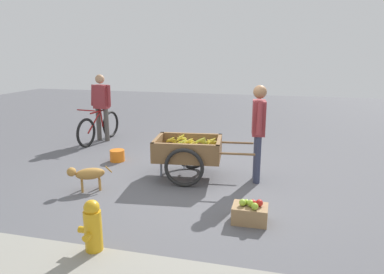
{
  "coord_description": "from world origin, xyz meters",
  "views": [
    {
      "loc": [
        -1.26,
        5.25,
        2.12
      ],
      "look_at": [
        0.07,
        -0.09,
        0.75
      ],
      "focal_mm": 32.7,
      "sensor_mm": 36.0,
      "label": 1
    }
  ],
  "objects_px": {
    "cyclist_person": "(101,102)",
    "plastic_bucket": "(117,156)",
    "fire_hydrant": "(93,231)",
    "mixed_fruit_crate": "(250,213)",
    "fruit_cart": "(188,152)",
    "vendor_person": "(258,125)",
    "dog": "(88,174)",
    "bicycle": "(99,127)"
  },
  "relations": [
    {
      "from": "cyclist_person",
      "to": "plastic_bucket",
      "type": "relative_size",
      "value": 5.51
    },
    {
      "from": "cyclist_person",
      "to": "dog",
      "type": "height_order",
      "value": "cyclist_person"
    },
    {
      "from": "vendor_person",
      "to": "bicycle",
      "type": "bearing_deg",
      "value": -23.91
    },
    {
      "from": "fire_hydrant",
      "to": "mixed_fruit_crate",
      "type": "xyz_separation_m",
      "value": [
        -1.49,
        -1.23,
        -0.21
      ]
    },
    {
      "from": "fire_hydrant",
      "to": "mixed_fruit_crate",
      "type": "height_order",
      "value": "fire_hydrant"
    },
    {
      "from": "fire_hydrant",
      "to": "plastic_bucket",
      "type": "bearing_deg",
      "value": -68.22
    },
    {
      "from": "mixed_fruit_crate",
      "to": "bicycle",
      "type": "bearing_deg",
      "value": -39.82
    },
    {
      "from": "dog",
      "to": "fire_hydrant",
      "type": "bearing_deg",
      "value": 121.85
    },
    {
      "from": "fire_hydrant",
      "to": "plastic_bucket",
      "type": "relative_size",
      "value": 2.34
    },
    {
      "from": "vendor_person",
      "to": "mixed_fruit_crate",
      "type": "bearing_deg",
      "value": 90.91
    },
    {
      "from": "fruit_cart",
      "to": "vendor_person",
      "type": "relative_size",
      "value": 1.08
    },
    {
      "from": "fire_hydrant",
      "to": "mixed_fruit_crate",
      "type": "relative_size",
      "value": 1.52
    },
    {
      "from": "plastic_bucket",
      "to": "bicycle",
      "type": "bearing_deg",
      "value": -49.94
    },
    {
      "from": "dog",
      "to": "bicycle",
      "type": "bearing_deg",
      "value": -64.9
    },
    {
      "from": "dog",
      "to": "fire_hydrant",
      "type": "height_order",
      "value": "fire_hydrant"
    },
    {
      "from": "cyclist_person",
      "to": "plastic_bucket",
      "type": "height_order",
      "value": "cyclist_person"
    },
    {
      "from": "dog",
      "to": "plastic_bucket",
      "type": "distance_m",
      "value": 1.5
    },
    {
      "from": "dog",
      "to": "fire_hydrant",
      "type": "distance_m",
      "value": 1.96
    },
    {
      "from": "cyclist_person",
      "to": "dog",
      "type": "bearing_deg",
      "value": 113.69
    },
    {
      "from": "fruit_cart",
      "to": "plastic_bucket",
      "type": "distance_m",
      "value": 1.7
    },
    {
      "from": "fruit_cart",
      "to": "vendor_person",
      "type": "distance_m",
      "value": 1.25
    },
    {
      "from": "dog",
      "to": "mixed_fruit_crate",
      "type": "relative_size",
      "value": 1.33
    },
    {
      "from": "dog",
      "to": "plastic_bucket",
      "type": "xyz_separation_m",
      "value": [
        0.22,
        -1.48,
        -0.16
      ]
    },
    {
      "from": "bicycle",
      "to": "cyclist_person",
      "type": "height_order",
      "value": "cyclist_person"
    },
    {
      "from": "plastic_bucket",
      "to": "cyclist_person",
      "type": "bearing_deg",
      "value": -53.49
    },
    {
      "from": "bicycle",
      "to": "mixed_fruit_crate",
      "type": "bearing_deg",
      "value": 140.18
    },
    {
      "from": "fire_hydrant",
      "to": "mixed_fruit_crate",
      "type": "bearing_deg",
      "value": -140.51
    },
    {
      "from": "fruit_cart",
      "to": "fire_hydrant",
      "type": "xyz_separation_m",
      "value": [
        0.33,
        2.61,
        -0.11
      ]
    },
    {
      "from": "mixed_fruit_crate",
      "to": "plastic_bucket",
      "type": "bearing_deg",
      "value": -34.85
    },
    {
      "from": "dog",
      "to": "fire_hydrant",
      "type": "xyz_separation_m",
      "value": [
        -1.03,
        1.66,
        0.06
      ]
    },
    {
      "from": "fruit_cart",
      "to": "fire_hydrant",
      "type": "height_order",
      "value": "fruit_cart"
    },
    {
      "from": "cyclist_person",
      "to": "mixed_fruit_crate",
      "type": "relative_size",
      "value": 3.58
    },
    {
      "from": "bicycle",
      "to": "mixed_fruit_crate",
      "type": "xyz_separation_m",
      "value": [
        -3.81,
        3.17,
        -0.23
      ]
    },
    {
      "from": "fire_hydrant",
      "to": "mixed_fruit_crate",
      "type": "distance_m",
      "value": 1.94
    },
    {
      "from": "bicycle",
      "to": "plastic_bucket",
      "type": "height_order",
      "value": "bicycle"
    },
    {
      "from": "bicycle",
      "to": "mixed_fruit_crate",
      "type": "relative_size",
      "value": 3.77
    },
    {
      "from": "dog",
      "to": "fruit_cart",
      "type": "bearing_deg",
      "value": -145.2
    },
    {
      "from": "vendor_person",
      "to": "bicycle",
      "type": "xyz_separation_m",
      "value": [
        3.78,
        -1.68,
        -0.6
      ]
    },
    {
      "from": "cyclist_person",
      "to": "fire_hydrant",
      "type": "xyz_separation_m",
      "value": [
        -2.3,
        4.55,
        -0.61
      ]
    },
    {
      "from": "mixed_fruit_crate",
      "to": "vendor_person",
      "type": "bearing_deg",
      "value": -89.09
    },
    {
      "from": "vendor_person",
      "to": "dog",
      "type": "height_order",
      "value": "vendor_person"
    },
    {
      "from": "vendor_person",
      "to": "fire_hydrant",
      "type": "xyz_separation_m",
      "value": [
        1.47,
        2.73,
        -0.62
      ]
    }
  ]
}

